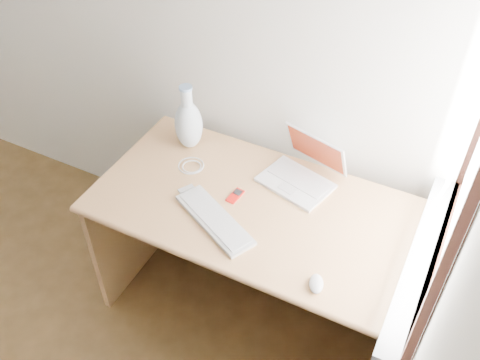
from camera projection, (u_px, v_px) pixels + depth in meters
The scene contains 9 objects.
window at pixel (467, 162), 1.64m from camera, with size 0.11×0.99×1.10m.
desk at pixel (269, 228), 2.44m from camera, with size 1.43×0.71×0.76m.
laptop at pixel (300, 170), 2.33m from camera, with size 0.34×0.32×0.20m.
external_keyboard at pixel (215, 219), 2.17m from camera, with size 0.42×0.29×0.02m.
mouse at pixel (316, 284), 1.93m from camera, with size 0.05×0.09×0.03m, color white.
ipod at pixel (235, 196), 2.27m from camera, with size 0.05×0.10×0.01m.
cable_coil at pixel (191, 166), 2.42m from camera, with size 0.12×0.12×0.01m, color silver.
remote at pixel (186, 189), 2.31m from camera, with size 0.03×0.07×0.01m, color silver.
vase at pixel (189, 123), 2.44m from camera, with size 0.13×0.13×0.33m.
Camera 1 is at (1.66, -0.12, 2.36)m, focal length 40.00 mm.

